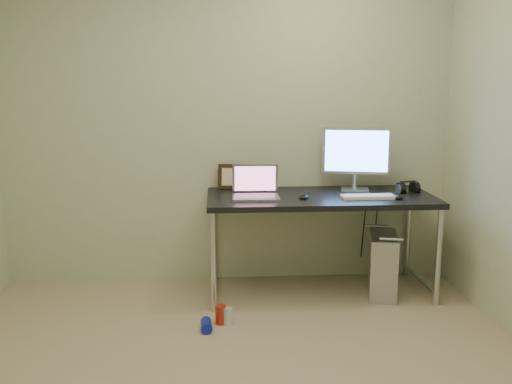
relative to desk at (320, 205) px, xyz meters
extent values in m
cube|color=beige|center=(-0.68, 0.36, 0.58)|extent=(3.50, 0.02, 2.50)
cube|color=black|center=(0.00, 0.00, 0.06)|extent=(1.66, 0.73, 0.04)
cylinder|color=silver|center=(-0.79, -0.32, -0.32)|extent=(0.04, 0.04, 0.71)
cylinder|color=silver|center=(-0.79, 0.32, -0.32)|extent=(0.04, 0.04, 0.71)
cylinder|color=silver|center=(0.79, -0.32, -0.32)|extent=(0.04, 0.04, 0.71)
cylinder|color=silver|center=(0.79, 0.32, -0.32)|extent=(0.04, 0.04, 0.71)
cylinder|color=silver|center=(-0.79, 0.00, -0.59)|extent=(0.04, 0.65, 0.04)
cylinder|color=silver|center=(0.79, 0.00, -0.59)|extent=(0.04, 0.65, 0.04)
cube|color=#ADADB1|center=(0.47, -0.08, -0.44)|extent=(0.29, 0.48, 0.46)
cylinder|color=silver|center=(0.47, -0.26, -0.19)|extent=(0.17, 0.06, 0.02)
cylinder|color=silver|center=(0.47, 0.11, -0.19)|extent=(0.17, 0.06, 0.02)
cylinder|color=black|center=(0.42, 0.31, -0.27)|extent=(0.01, 0.16, 0.69)
cylinder|color=black|center=(0.51, 0.29, -0.29)|extent=(0.02, 0.11, 0.71)
cylinder|color=red|center=(-0.75, -0.54, -0.61)|extent=(0.07, 0.07, 0.13)
cylinder|color=silver|center=(-0.70, -0.55, -0.62)|extent=(0.07, 0.07, 0.12)
cylinder|color=#1222B3|center=(-0.84, -0.64, -0.64)|extent=(0.08, 0.13, 0.07)
cube|color=silver|center=(-0.48, -0.09, 0.08)|extent=(0.34, 0.24, 0.02)
cube|color=slate|center=(-0.48, -0.09, 0.09)|extent=(0.30, 0.20, 0.00)
cube|color=gray|center=(-0.48, 0.04, 0.20)|extent=(0.33, 0.06, 0.21)
cube|color=#744359|center=(-0.48, 0.03, 0.20)|extent=(0.30, 0.04, 0.18)
cube|color=silver|center=(0.30, 0.16, 0.08)|extent=(0.23, 0.19, 0.02)
cylinder|color=silver|center=(0.30, 0.18, 0.15)|extent=(0.03, 0.03, 0.11)
cube|color=silver|center=(0.30, 0.17, 0.38)|extent=(0.51, 0.14, 0.36)
cube|color=#4A7CE3|center=(0.30, 0.15, 0.38)|extent=(0.46, 0.11, 0.31)
cube|color=white|center=(0.32, -0.13, 0.09)|extent=(0.38, 0.14, 0.02)
ellipsoid|color=black|center=(0.53, -0.15, 0.09)|extent=(0.07, 0.11, 0.04)
ellipsoid|color=black|center=(-0.14, -0.10, 0.09)|extent=(0.10, 0.12, 0.04)
cylinder|color=black|center=(0.62, 0.06, 0.10)|extent=(0.06, 0.11, 0.10)
cylinder|color=black|center=(0.74, 0.06, 0.10)|extent=(0.06, 0.11, 0.10)
cube|color=black|center=(0.68, 0.06, 0.16)|extent=(0.13, 0.05, 0.01)
cube|color=black|center=(-0.63, 0.29, 0.17)|extent=(0.25, 0.11, 0.20)
cylinder|color=silver|center=(-0.43, 0.26, 0.12)|extent=(0.01, 0.01, 0.08)
cylinder|color=white|center=(-0.43, 0.26, 0.17)|extent=(0.04, 0.04, 0.04)
camera|label=1|loc=(-0.75, -4.08, 0.92)|focal=40.00mm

